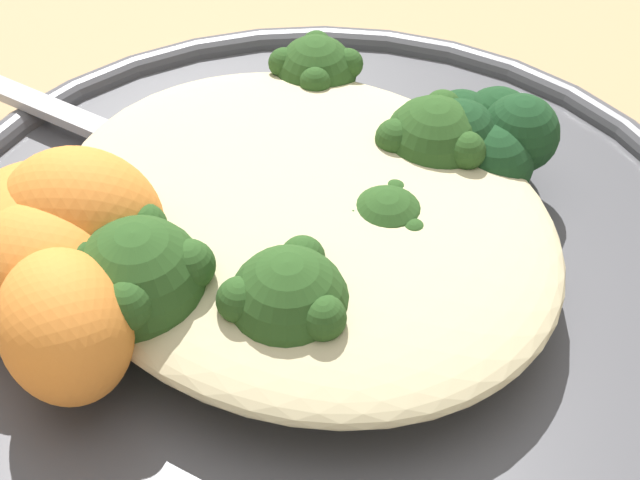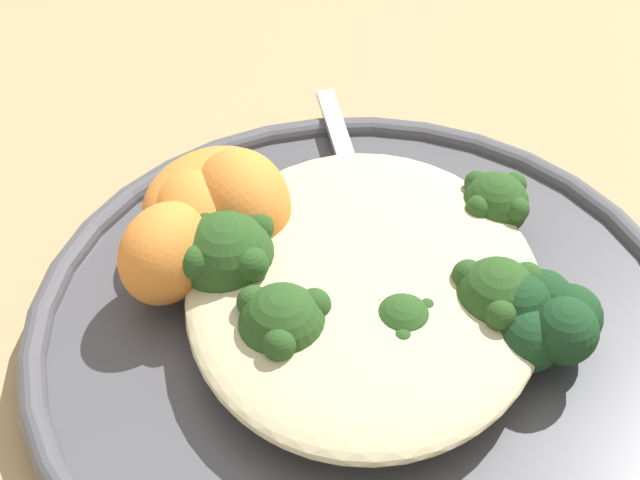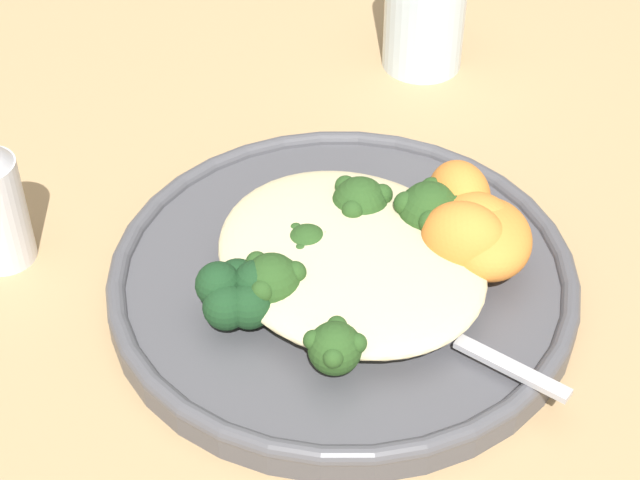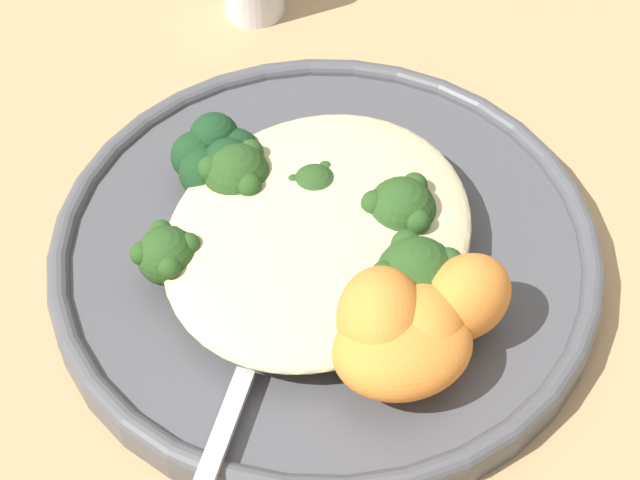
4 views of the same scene
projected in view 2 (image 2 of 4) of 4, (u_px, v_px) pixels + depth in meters
The scene contains 14 objects.
ground_plane at pixel (359, 331), 0.47m from camera, with size 4.00×4.00×0.00m, color tan.
plate at pixel (361, 337), 0.45m from camera, with size 0.29×0.29×0.02m.
quinoa_mound at pixel (371, 289), 0.44m from camera, with size 0.17×0.15×0.02m, color beige.
broccoli_stalk_0 at pixel (233, 254), 0.45m from camera, with size 0.06×0.08×0.04m.
broccoli_stalk_1 at pixel (290, 309), 0.43m from camera, with size 0.10×0.05×0.04m.
broccoli_stalk_2 at pixel (374, 295), 0.44m from camera, with size 0.09×0.06×0.03m.
broccoli_stalk_3 at pixel (439, 278), 0.44m from camera, with size 0.09×0.12×0.04m.
broccoli_stalk_4 at pixel (431, 217), 0.47m from camera, with size 0.05×0.12×0.03m.
sweet_potato_chunk_0 at pixel (162, 253), 0.44m from camera, with size 0.05×0.04×0.04m, color orange.
sweet_potato_chunk_1 at pixel (207, 198), 0.47m from camera, with size 0.07×0.05×0.04m, color orange.
sweet_potato_chunk_2 at pixel (193, 215), 0.46m from camera, with size 0.05×0.04×0.04m, color orange.
sweet_potato_chunk_3 at pixel (238, 202), 0.47m from camera, with size 0.05×0.04×0.05m, color orange.
kale_tuft at pixel (539, 318), 0.43m from camera, with size 0.05×0.05×0.03m.
spoon at pixel (353, 188), 0.50m from camera, with size 0.11×0.05×0.01m.
Camera 2 is at (-0.31, -0.00, 0.36)m, focal length 60.00 mm.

